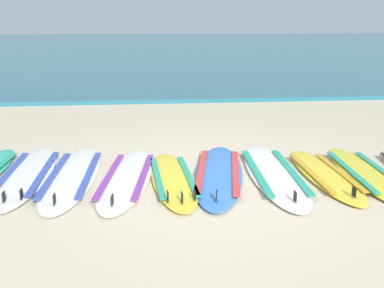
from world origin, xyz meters
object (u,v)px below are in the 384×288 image
(surfboard_2, at_px, (72,176))
(surfboard_7, at_px, (324,174))
(surfboard_1, at_px, (27,175))
(surfboard_6, at_px, (273,173))
(surfboard_3, at_px, (127,177))
(surfboard_4, at_px, (173,179))
(surfboard_8, at_px, (366,173))
(surfboard_5, at_px, (218,173))

(surfboard_2, distance_m, surfboard_7, 3.28)
(surfboard_1, relative_size, surfboard_6, 0.95)
(surfboard_3, height_order, surfboard_4, same)
(surfboard_3, distance_m, surfboard_7, 2.57)
(surfboard_8, bearing_deg, surfboard_2, 175.93)
(surfboard_1, distance_m, surfboard_2, 0.60)
(surfboard_4, distance_m, surfboard_6, 1.33)
(surfboard_2, xyz_separation_m, surfboard_8, (3.83, -0.27, 0.00))
(surfboard_1, height_order, surfboard_8, same)
(surfboard_6, bearing_deg, surfboard_8, -5.61)
(surfboard_5, xyz_separation_m, surfboard_8, (1.93, -0.19, 0.00))
(surfboard_6, bearing_deg, surfboard_7, -9.09)
(surfboard_3, relative_size, surfboard_4, 1.12)
(surfboard_1, xyz_separation_m, surfboard_5, (2.49, -0.19, -0.00))
(surfboard_5, bearing_deg, surfboard_3, -178.20)
(surfboard_2, relative_size, surfboard_7, 1.17)
(surfboard_4, height_order, surfboard_8, same)
(surfboard_2, distance_m, surfboard_8, 3.84)
(surfboard_1, bearing_deg, surfboard_5, -4.35)
(surfboard_3, xyz_separation_m, surfboard_8, (3.12, -0.15, 0.00))
(surfboard_2, height_order, surfboard_3, same)
(surfboard_4, distance_m, surfboard_7, 1.98)
(surfboard_2, xyz_separation_m, surfboard_5, (1.90, -0.08, -0.00))
(surfboard_3, height_order, surfboard_8, same)
(surfboard_4, height_order, surfboard_6, same)
(surfboard_5, bearing_deg, surfboard_6, -5.48)
(surfboard_4, bearing_deg, surfboard_1, 170.08)
(surfboard_2, bearing_deg, surfboard_3, -9.78)
(surfboard_2, relative_size, surfboard_4, 1.14)
(surfboard_3, relative_size, surfboard_6, 0.95)
(surfboard_4, bearing_deg, surfboard_5, 13.07)
(surfboard_8, bearing_deg, surfboard_7, 178.52)
(surfboard_3, bearing_deg, surfboard_4, -9.99)
(surfboard_1, bearing_deg, surfboard_3, -9.89)
(surfboard_1, distance_m, surfboard_5, 2.50)
(surfboard_2, height_order, surfboard_8, same)
(surfboard_4, distance_m, surfboard_8, 2.54)
(surfboard_1, xyz_separation_m, surfboard_7, (3.86, -0.36, -0.00))
(surfboard_1, height_order, surfboard_2, same)
(surfboard_1, xyz_separation_m, surfboard_4, (1.89, -0.33, 0.00))
(surfboard_5, xyz_separation_m, surfboard_6, (0.72, -0.07, -0.00))
(surfboard_3, distance_m, surfboard_5, 1.19)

